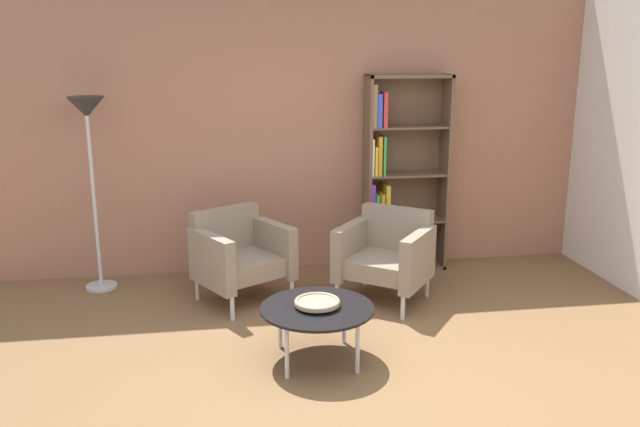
# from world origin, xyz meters

# --- Properties ---
(ground_plane) EXTENTS (8.32, 8.32, 0.00)m
(ground_plane) POSITION_xyz_m (0.00, 0.00, 0.00)
(ground_plane) COLOR brown
(brick_back_panel) EXTENTS (6.40, 0.12, 2.90)m
(brick_back_panel) POSITION_xyz_m (0.00, 2.46, 1.45)
(brick_back_panel) COLOR #A87056
(brick_back_panel) RESTS_ON ground_plane
(bookshelf_tall) EXTENTS (0.80, 0.30, 1.90)m
(bookshelf_tall) POSITION_xyz_m (0.91, 2.25, 0.93)
(bookshelf_tall) COLOR brown
(bookshelf_tall) RESTS_ON ground_plane
(coffee_table_low) EXTENTS (0.80, 0.80, 0.40)m
(coffee_table_low) POSITION_xyz_m (-0.15, 0.37, 0.37)
(coffee_table_low) COLOR black
(coffee_table_low) RESTS_ON ground_plane
(decorative_bowl) EXTENTS (0.32, 0.32, 0.05)m
(decorative_bowl) POSITION_xyz_m (-0.15, 0.37, 0.43)
(decorative_bowl) COLOR tan
(decorative_bowl) RESTS_ON coffee_table_low
(armchair_near_window) EXTENTS (0.95, 0.94, 0.78)m
(armchair_near_window) POSITION_xyz_m (0.61, 1.43, 0.41)
(armchair_near_window) COLOR gray
(armchair_near_window) RESTS_ON ground_plane
(armchair_by_bookshelf) EXTENTS (0.93, 0.91, 0.78)m
(armchair_by_bookshelf) POSITION_xyz_m (-0.65, 1.62, 0.41)
(armchair_by_bookshelf) COLOR gray
(armchair_by_bookshelf) RESTS_ON ground_plane
(floor_lamp_torchiere) EXTENTS (0.32, 0.32, 1.74)m
(floor_lamp_torchiere) POSITION_xyz_m (-1.91, 2.09, 1.45)
(floor_lamp_torchiere) COLOR silver
(floor_lamp_torchiere) RESTS_ON ground_plane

